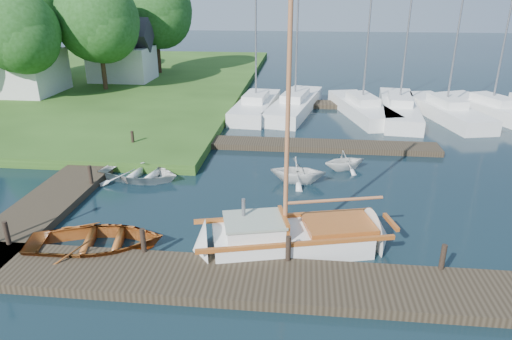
# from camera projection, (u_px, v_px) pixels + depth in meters

# --- Properties ---
(ground) EXTENTS (160.00, 160.00, 0.00)m
(ground) POSITION_uv_depth(u_px,v_px,m) (256.00, 197.00, 18.72)
(ground) COLOR black
(ground) RESTS_ON ground
(near_dock) EXTENTS (18.00, 2.20, 0.30)m
(near_dock) POSITION_uv_depth(u_px,v_px,m) (234.00, 280.00, 13.12)
(near_dock) COLOR black
(near_dock) RESTS_ON ground
(left_dock) EXTENTS (2.20, 18.00, 0.30)m
(left_dock) POSITION_uv_depth(u_px,v_px,m) (90.00, 169.00, 21.29)
(left_dock) COLOR black
(left_dock) RESTS_ON ground
(far_dock) EXTENTS (14.00, 1.60, 0.30)m
(far_dock) POSITION_uv_depth(u_px,v_px,m) (306.00, 145.00, 24.48)
(far_dock) COLOR black
(far_dock) RESTS_ON ground
(pontoon) EXTENTS (30.00, 1.60, 0.30)m
(pontoon) POSITION_uv_depth(u_px,v_px,m) (419.00, 107.00, 32.48)
(pontoon) COLOR black
(pontoon) RESTS_ON ground
(mooring_post_0) EXTENTS (0.16, 0.16, 0.80)m
(mooring_post_0) POSITION_uv_depth(u_px,v_px,m) (7.00, 233.00, 14.57)
(mooring_post_0) COLOR black
(mooring_post_0) RESTS_ON near_dock
(mooring_post_1) EXTENTS (0.16, 0.16, 0.80)m
(mooring_post_1) POSITION_uv_depth(u_px,v_px,m) (143.00, 240.00, 14.13)
(mooring_post_1) COLOR black
(mooring_post_1) RESTS_ON near_dock
(mooring_post_2) EXTENTS (0.16, 0.16, 0.80)m
(mooring_post_2) POSITION_uv_depth(u_px,v_px,m) (288.00, 248.00, 13.70)
(mooring_post_2) COLOR black
(mooring_post_2) RESTS_ON near_dock
(mooring_post_3) EXTENTS (0.16, 0.16, 0.80)m
(mooring_post_3) POSITION_uv_depth(u_px,v_px,m) (443.00, 257.00, 13.26)
(mooring_post_3) COLOR black
(mooring_post_3) RESTS_ON near_dock
(mooring_post_4) EXTENTS (0.16, 0.16, 0.80)m
(mooring_post_4) POSITION_uv_depth(u_px,v_px,m) (90.00, 175.00, 19.14)
(mooring_post_4) COLOR black
(mooring_post_4) RESTS_ON left_dock
(mooring_post_5) EXTENTS (0.16, 0.16, 0.80)m
(mooring_post_5) POSITION_uv_depth(u_px,v_px,m) (133.00, 139.00, 23.76)
(mooring_post_5) COLOR black
(mooring_post_5) RESTS_ON left_dock
(sailboat) EXTENTS (7.41, 3.64, 9.83)m
(sailboat) POSITION_uv_depth(u_px,v_px,m) (296.00, 239.00, 14.88)
(sailboat) COLOR white
(sailboat) RESTS_ON ground
(dinghy) EXTENTS (4.86, 3.90, 0.89)m
(dinghy) POSITION_uv_depth(u_px,v_px,m) (95.00, 239.00, 14.73)
(dinghy) COLOR #934417
(dinghy) RESTS_ON ground
(tender_a) EXTENTS (4.05, 3.20, 0.76)m
(tender_a) POSITION_uv_depth(u_px,v_px,m) (139.00, 171.00, 20.38)
(tender_a) COLOR white
(tender_a) RESTS_ON ground
(tender_b) EXTENTS (2.53, 2.22, 1.27)m
(tender_b) POSITION_uv_depth(u_px,v_px,m) (298.00, 169.00, 19.93)
(tender_b) COLOR white
(tender_b) RESTS_ON ground
(tender_d) EXTENTS (2.51, 2.36, 1.06)m
(tender_d) POSITION_uv_depth(u_px,v_px,m) (345.00, 159.00, 21.40)
(tender_d) COLOR white
(tender_d) RESTS_ON ground
(marina_boat_0) EXTENTS (2.92, 8.02, 10.74)m
(marina_boat_0) POSITION_uv_depth(u_px,v_px,m) (256.00, 105.00, 31.18)
(marina_boat_0) COLOR white
(marina_boat_0) RESTS_ON ground
(marina_boat_1) EXTENTS (3.98, 9.64, 11.33)m
(marina_boat_1) POSITION_uv_depth(u_px,v_px,m) (295.00, 103.00, 31.62)
(marina_boat_1) COLOR white
(marina_boat_1) RESTS_ON ground
(marina_boat_2) EXTENTS (4.19, 8.48, 11.80)m
(marina_boat_2) POSITION_uv_depth(u_px,v_px,m) (362.00, 107.00, 30.64)
(marina_boat_2) COLOR white
(marina_boat_2) RESTS_ON ground
(marina_boat_3) EXTENTS (3.27, 9.97, 10.66)m
(marina_boat_3) POSITION_uv_depth(u_px,v_px,m) (399.00, 107.00, 30.62)
(marina_boat_3) COLOR white
(marina_boat_3) RESTS_ON ground
(marina_boat_4) EXTENTS (4.11, 8.91, 11.59)m
(marina_boat_4) POSITION_uv_depth(u_px,v_px,m) (446.00, 109.00, 30.03)
(marina_boat_4) COLOR white
(marina_boat_4) RESTS_ON ground
(marina_boat_5) EXTENTS (5.25, 8.35, 11.86)m
(marina_boat_5) POSITION_uv_depth(u_px,v_px,m) (491.00, 108.00, 30.42)
(marina_boat_5) COLOR white
(marina_boat_5) RESTS_ON ground
(house_a) EXTENTS (6.30, 5.00, 6.29)m
(house_a) POSITION_uv_depth(u_px,v_px,m) (15.00, 60.00, 34.36)
(house_a) COLOR silver
(house_a) RESTS_ON shore
(house_c) EXTENTS (5.25, 4.00, 5.28)m
(house_c) POSITION_uv_depth(u_px,v_px,m) (122.00, 56.00, 39.46)
(house_c) COLOR silver
(house_c) RESTS_ON shore
(tree_2) EXTENTS (5.83, 5.75, 7.82)m
(tree_2) POSITION_uv_depth(u_px,v_px,m) (19.00, 31.00, 31.51)
(tree_2) COLOR #332114
(tree_2) RESTS_ON shore
(tree_3) EXTENTS (6.41, 6.38, 8.74)m
(tree_3) POSITION_uv_depth(u_px,v_px,m) (98.00, 19.00, 34.62)
(tree_3) COLOR #332114
(tree_3) RESTS_ON shore
(tree_4) EXTENTS (7.01, 7.01, 9.66)m
(tree_4) POSITION_uv_depth(u_px,v_px,m) (27.00, 9.00, 38.88)
(tree_4) COLOR #332114
(tree_4) RESTS_ON shore
(tree_7) EXTENTS (6.83, 6.83, 9.38)m
(tree_7) POSITION_uv_depth(u_px,v_px,m) (155.00, 10.00, 41.67)
(tree_7) COLOR #332114
(tree_7) RESTS_ON shore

